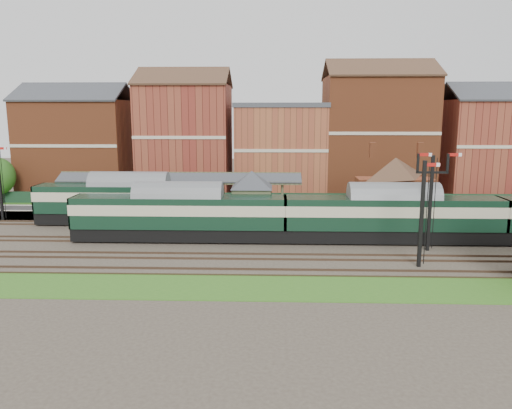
{
  "coord_description": "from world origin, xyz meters",
  "views": [
    {
      "loc": [
        -1.05,
        -43.45,
        11.49
      ],
      "look_at": [
        -2.57,
        2.0,
        3.0
      ],
      "focal_mm": 35.0,
      "sensor_mm": 36.0,
      "label": 1
    }
  ],
  "objects_px": {
    "dmu_train": "(392,215)",
    "platform_railcar": "(130,200)",
    "signal_box": "(252,200)",
    "semaphore_bracket": "(431,196)"
  },
  "relations": [
    {
      "from": "dmu_train",
      "to": "platform_railcar",
      "type": "relative_size",
      "value": 2.96
    },
    {
      "from": "signal_box",
      "to": "semaphore_bracket",
      "type": "xyz_separation_m",
      "value": [
        15.04,
        -5.75,
        1.44
      ]
    },
    {
      "from": "semaphore_bracket",
      "to": "platform_railcar",
      "type": "xyz_separation_m",
      "value": [
        -27.69,
        9.0,
        -2.06
      ]
    },
    {
      "from": "signal_box",
      "to": "semaphore_bracket",
      "type": "bearing_deg",
      "value": -20.92
    },
    {
      "from": "signal_box",
      "to": "dmu_train",
      "type": "height_order",
      "value": "signal_box"
    },
    {
      "from": "signal_box",
      "to": "dmu_train",
      "type": "bearing_deg",
      "value": -14.5
    },
    {
      "from": "signal_box",
      "to": "platform_railcar",
      "type": "distance_m",
      "value": 13.07
    },
    {
      "from": "signal_box",
      "to": "semaphore_bracket",
      "type": "height_order",
      "value": "semaphore_bracket"
    },
    {
      "from": "semaphore_bracket",
      "to": "dmu_train",
      "type": "distance_m",
      "value": 4.09
    },
    {
      "from": "signal_box",
      "to": "platform_railcar",
      "type": "xyz_separation_m",
      "value": [
        -12.65,
        3.25,
        -0.61
      ]
    }
  ]
}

